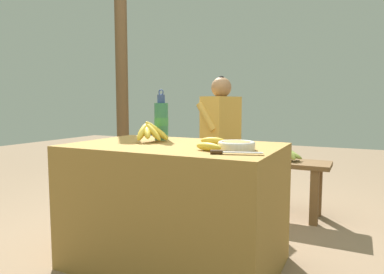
# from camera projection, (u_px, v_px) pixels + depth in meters

# --- Properties ---
(ground_plane) EXTENTS (12.00, 12.00, 0.00)m
(ground_plane) POSITION_uv_depth(u_px,v_px,m) (175.00, 263.00, 1.95)
(ground_plane) COLOR #846B51
(market_counter) EXTENTS (1.14, 0.73, 0.68)m
(market_counter) POSITION_uv_depth(u_px,v_px,m) (175.00, 205.00, 1.92)
(market_counter) COLOR olive
(market_counter) RESTS_ON ground_plane
(banana_bunch_ripe) EXTENTS (0.17, 0.27, 0.13)m
(banana_bunch_ripe) POSITION_uv_depth(u_px,v_px,m) (151.00, 131.00, 2.00)
(banana_bunch_ripe) COLOR #4C381E
(banana_bunch_ripe) RESTS_ON market_counter
(serving_bowl) EXTENTS (0.18, 0.18, 0.04)m
(serving_bowl) POSITION_uv_depth(u_px,v_px,m) (236.00, 145.00, 1.67)
(serving_bowl) COLOR white
(serving_bowl) RESTS_ON market_counter
(water_bottle) EXTENTS (0.09, 0.09, 0.31)m
(water_bottle) POSITION_uv_depth(u_px,v_px,m) (161.00, 120.00, 2.11)
(water_bottle) COLOR #337556
(water_bottle) RESTS_ON market_counter
(loose_banana_front) EXTENTS (0.16, 0.08, 0.04)m
(loose_banana_front) POSITION_uv_depth(u_px,v_px,m) (209.00, 147.00, 1.61)
(loose_banana_front) COLOR gold
(loose_banana_front) RESTS_ON market_counter
(loose_banana_side) EXTENTS (0.14, 0.06, 0.04)m
(loose_banana_side) POSITION_uv_depth(u_px,v_px,m) (213.00, 141.00, 1.88)
(loose_banana_side) COLOR gold
(loose_banana_side) RESTS_ON market_counter
(knife) EXTENTS (0.23, 0.10, 0.02)m
(knife) POSITION_uv_depth(u_px,v_px,m) (229.00, 152.00, 1.51)
(knife) COLOR #BCBCC1
(knife) RESTS_ON market_counter
(wooden_bench) EXTENTS (1.47, 0.32, 0.45)m
(wooden_bench) POSITION_uv_depth(u_px,v_px,m) (238.00, 166.00, 2.92)
(wooden_bench) COLOR brown
(wooden_bench) RESTS_ON ground_plane
(seated_vendor) EXTENTS (0.45, 0.42, 1.14)m
(seated_vendor) POSITION_uv_depth(u_px,v_px,m) (216.00, 132.00, 2.96)
(seated_vendor) COLOR #473828
(seated_vendor) RESTS_ON ground_plane
(banana_bunch_green) EXTENTS (0.15, 0.23, 0.11)m
(banana_bunch_green) POSITION_uv_depth(u_px,v_px,m) (290.00, 154.00, 2.72)
(banana_bunch_green) COLOR #4C381E
(banana_bunch_green) RESTS_ON wooden_bench
(support_post_near) EXTENTS (0.13, 0.13, 2.40)m
(support_post_near) POSITION_uv_depth(u_px,v_px,m) (122.00, 75.00, 3.58)
(support_post_near) COLOR brown
(support_post_near) RESTS_ON ground_plane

